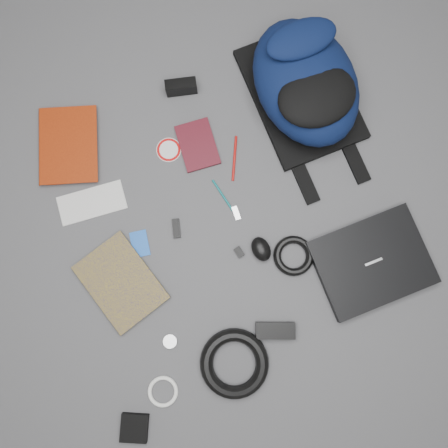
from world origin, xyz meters
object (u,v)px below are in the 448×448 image
object	(u,v)px
comic_book	(96,302)
pouch	(134,428)
textbook_red	(39,147)
backpack	(306,82)
compact_camera	(181,87)
mouse	(261,249)
power_brick	(275,330)
laptop	(372,262)
dvd_case	(198,145)

from	to	relation	value
comic_book	pouch	distance (m)	0.40
textbook_red	comic_book	xyz separation A→B (m)	(0.03, -0.54, -0.00)
backpack	comic_book	world-z (taller)	backpack
compact_camera	mouse	distance (m)	0.59
textbook_red	mouse	bearing A→B (deg)	-28.14
textbook_red	compact_camera	world-z (taller)	compact_camera
power_brick	laptop	bearing A→B (deg)	34.70
dvd_case	pouch	distance (m)	0.90
backpack	textbook_red	bearing A→B (deg)	169.81
power_brick	pouch	distance (m)	0.52
dvd_case	mouse	size ratio (longest dim) A/B	2.01
dvd_case	compact_camera	distance (m)	0.20
dvd_case	mouse	world-z (taller)	mouse
laptop	pouch	world-z (taller)	laptop
compact_camera	pouch	size ratio (longest dim) A/B	1.25
backpack	mouse	xyz separation A→B (m)	(-0.30, -0.44, -0.08)
laptop	compact_camera	bearing A→B (deg)	114.99
mouse	pouch	bearing A→B (deg)	-150.03
comic_book	pouch	xyz separation A→B (m)	(-0.00, -0.40, 0.00)
laptop	compact_camera	distance (m)	0.84
textbook_red	pouch	size ratio (longest dim) A/B	3.15
power_brick	textbook_red	bearing A→B (deg)	142.69
comic_book	textbook_red	bearing A→B (deg)	74.39
compact_camera	mouse	bearing A→B (deg)	-71.58
compact_camera	power_brick	distance (m)	0.84
power_brick	pouch	world-z (taller)	power_brick
mouse	textbook_red	bearing A→B (deg)	130.83
backpack	laptop	xyz separation A→B (m)	(0.02, -0.60, -0.08)
laptop	mouse	size ratio (longest dim) A/B	4.27
dvd_case	power_brick	world-z (taller)	power_brick
comic_book	power_brick	xyz separation A→B (m)	(0.50, -0.27, 0.00)
textbook_red	dvd_case	bearing A→B (deg)	-2.24
mouse	power_brick	xyz separation A→B (m)	(-0.04, -0.25, -0.01)
textbook_red	laptop	bearing A→B (deg)	-22.59
laptop	comic_book	size ratio (longest dim) A/B	1.29
backpack	pouch	xyz separation A→B (m)	(-0.85, -0.83, -0.09)
dvd_case	power_brick	bearing A→B (deg)	-84.23
laptop	power_brick	distance (m)	0.37
textbook_red	power_brick	world-z (taller)	power_brick
laptop	textbook_red	size ratio (longest dim) A/B	1.33
comic_book	mouse	bearing A→B (deg)	-20.29
mouse	backpack	bearing A→B (deg)	50.68
comic_book	compact_camera	world-z (taller)	compact_camera
backpack	compact_camera	xyz separation A→B (m)	(-0.37, 0.15, -0.07)
laptop	comic_book	bearing A→B (deg)	166.54
comic_book	mouse	xyz separation A→B (m)	(0.54, -0.02, 0.01)
laptop	pouch	bearing A→B (deg)	-167.43
laptop	dvd_case	size ratio (longest dim) A/B	2.12
mouse	compact_camera	bearing A→B (deg)	91.43
compact_camera	dvd_case	bearing A→B (deg)	-81.51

